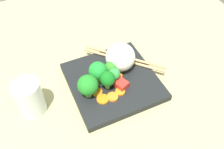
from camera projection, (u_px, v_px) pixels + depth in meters
ground_plane at (113, 86)px, 67.80cm from camera, size 110.00×110.00×2.00cm
square_plate at (113, 81)px, 66.33cm from camera, size 23.86×23.86×1.89cm
rice_mound at (120, 57)px, 65.80cm from camera, size 11.24×11.16×7.66cm
broccoli_floret_0 at (115, 74)px, 62.83cm from camera, size 3.21×3.21×4.78cm
broccoli_floret_1 at (107, 79)px, 60.97cm from camera, size 3.98×3.98×5.75cm
broccoli_floret_2 at (88, 85)px, 59.40cm from camera, size 5.28×5.28×6.57cm
broccoli_floret_3 at (98, 71)px, 62.09cm from camera, size 4.80×4.80×6.61cm
broccoli_floret_4 at (109, 69)px, 64.00cm from camera, size 3.49×3.49×5.27cm
carrot_slice_0 at (119, 76)px, 65.82cm from camera, size 2.95×2.95×0.75cm
carrot_slice_1 at (103, 99)px, 60.88cm from camera, size 3.65×3.65×0.50cm
carrot_slice_2 at (97, 92)px, 62.35cm from camera, size 3.91×3.91×0.51cm
carrot_slice_3 at (89, 82)px, 64.43cm from camera, size 4.24×4.24×0.77cm
carrot_slice_4 at (113, 97)px, 61.23cm from camera, size 4.05×4.05×0.69cm
carrot_slice_5 at (119, 92)px, 62.30cm from camera, size 3.53×3.53×0.60cm
pepper_chunk_0 at (121, 85)px, 63.04cm from camera, size 3.95×3.80×1.96cm
pepper_chunk_3 at (99, 74)px, 65.97cm from camera, size 2.66×3.19×1.34cm
chopstick_pair at (124, 59)px, 70.29cm from camera, size 18.59×19.22×0.76cm
drinking_glass at (30, 99)px, 57.72cm from camera, size 6.61×6.61×9.61cm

